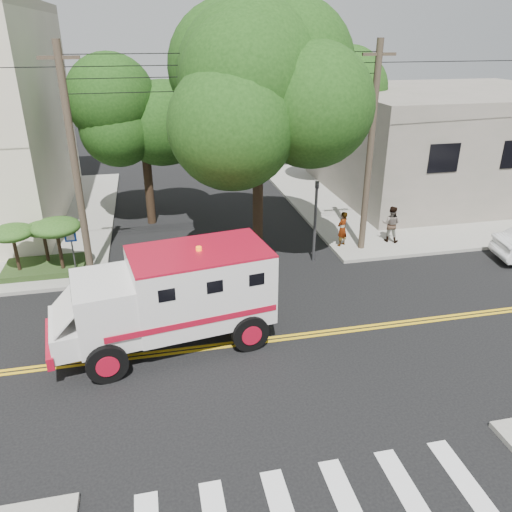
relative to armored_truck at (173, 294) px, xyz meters
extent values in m
plane|color=black|center=(2.52, -0.53, -1.77)|extent=(100.00, 100.00, 0.00)
cube|color=gray|center=(16.02, 12.97, -1.69)|extent=(17.00, 17.00, 0.15)
cube|color=slate|center=(17.52, 13.47, 1.38)|extent=(14.00, 12.00, 6.00)
cylinder|color=#382D23|center=(-3.08, 5.47, 2.73)|extent=(0.28, 0.28, 9.00)
cylinder|color=#382D23|center=(8.82, 5.67, 2.73)|extent=(0.28, 0.28, 9.00)
cylinder|color=black|center=(4.02, 5.97, 1.73)|extent=(0.44, 0.44, 7.00)
sphere|color=#15340E|center=(4.02, 5.97, 5.23)|extent=(5.32, 5.32, 5.32)
sphere|color=#15340E|center=(5.16, 5.21, 5.80)|extent=(4.56, 4.56, 4.56)
cylinder|color=black|center=(-0.48, 11.47, 1.03)|extent=(0.44, 0.44, 5.60)
sphere|color=#15340E|center=(-0.48, 11.47, 3.83)|extent=(3.92, 3.92, 3.92)
sphere|color=#15340E|center=(0.36, 10.91, 4.25)|extent=(3.36, 3.36, 3.36)
cylinder|color=black|center=(11.02, 15.47, 1.21)|extent=(0.44, 0.44, 5.95)
sphere|color=#15340E|center=(11.02, 15.47, 4.18)|extent=(4.20, 4.20, 4.20)
sphere|color=#15340E|center=(11.92, 14.87, 4.63)|extent=(3.60, 3.60, 3.60)
cylinder|color=#3F3F42|center=(6.32, 5.07, 0.03)|extent=(0.12, 0.12, 3.60)
imported|color=#3F3F42|center=(6.32, 5.07, 1.38)|extent=(0.15, 0.18, 0.90)
cylinder|color=#3F3F42|center=(-3.68, 5.67, -0.77)|extent=(0.06, 0.06, 2.00)
cube|color=#0C33A5|center=(-3.68, 5.61, 0.03)|extent=(0.45, 0.03, 0.45)
cube|color=#1E3314|center=(-4.98, 6.27, -1.50)|extent=(3.20, 2.00, 0.24)
cylinder|color=black|center=(-5.88, 5.97, -0.62)|extent=(0.14, 0.14, 1.52)
ellipsoid|color=#1C4314|center=(-5.88, 5.97, 0.24)|extent=(1.73, 1.73, 0.60)
cylinder|color=black|center=(-4.88, 6.67, -0.70)|extent=(0.14, 0.14, 1.36)
ellipsoid|color=#1C4314|center=(-4.88, 6.67, 0.07)|extent=(1.55, 1.55, 0.54)
cylinder|color=black|center=(-4.18, 5.77, -0.54)|extent=(0.14, 0.14, 1.68)
ellipsoid|color=#1C4314|center=(-4.18, 5.77, 0.41)|extent=(1.91, 1.91, 0.66)
cube|color=silver|center=(0.87, 0.14, 0.13)|extent=(4.57, 3.12, 2.28)
cube|color=silver|center=(-2.02, -0.32, -0.08)|extent=(2.09, 2.63, 1.85)
cube|color=black|center=(-2.86, -0.45, 0.40)|extent=(0.35, 1.83, 0.76)
cube|color=silver|center=(-3.15, -0.49, -0.63)|extent=(1.30, 2.30, 0.76)
cube|color=#A10C21|center=(-3.69, -0.57, -0.90)|extent=(0.55, 2.34, 0.38)
cube|color=#A10C21|center=(0.87, 0.14, 1.31)|extent=(4.57, 3.12, 0.07)
cylinder|color=black|center=(-2.05, -1.55, -1.17)|extent=(1.23, 0.53, 1.19)
cylinder|color=black|center=(-2.43, 0.85, -1.17)|extent=(1.23, 0.53, 1.19)
cylinder|color=black|center=(2.24, -0.88, -1.17)|extent=(1.23, 0.53, 1.19)
cylinder|color=black|center=(1.87, 1.52, -1.17)|extent=(1.23, 0.53, 1.19)
imported|color=gray|center=(8.02, 6.11, -0.80)|extent=(0.71, 0.64, 1.63)
imported|color=gray|center=(10.42, 6.11, -0.76)|extent=(1.06, 1.01, 1.72)
camera|label=1|loc=(-0.39, -13.86, 7.45)|focal=35.00mm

